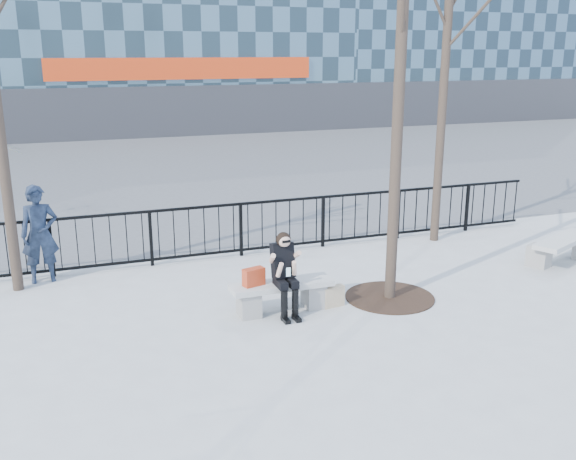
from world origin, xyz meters
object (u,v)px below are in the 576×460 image
object	(u,v)px
bench_main	(282,293)
bench_second	(563,248)
seated_woman	(285,275)
standing_man	(40,234)

from	to	relation	value
bench_main	bench_second	size ratio (longest dim) A/B	0.96
bench_main	seated_woman	xyz separation A→B (m)	(0.00, -0.16, 0.37)
seated_woman	standing_man	bearing A→B (deg)	140.34
bench_main	bench_second	xyz separation A→B (m)	(5.97, 0.36, 0.01)
seated_woman	bench_second	bearing A→B (deg)	4.95
bench_second	standing_man	xyz separation A→B (m)	(-9.55, 2.44, 0.57)
bench_second	seated_woman	distance (m)	6.01
standing_man	bench_main	bearing A→B (deg)	-41.40
bench_main	bench_second	world-z (taller)	bench_second
seated_woman	standing_man	distance (m)	4.64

